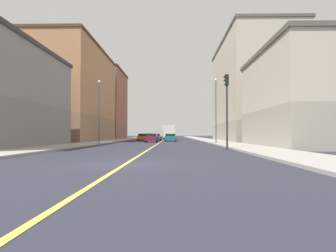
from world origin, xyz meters
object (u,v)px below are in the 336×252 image
building_right_distant (101,105)px  street_lamp_left_near (216,104)px  car_maroon (151,138)px  car_blue (156,137)px  traffic_light_left_near (227,101)px  car_teal (170,138)px  car_red (149,137)px  building_left_mid (252,91)px  car_orange (143,137)px  box_truck (169,132)px  building_right_midblock (72,95)px  building_left_near (313,98)px  street_lamp_right_near (99,105)px

building_right_distant → street_lamp_left_near: bearing=-57.7°
car_maroon → car_blue: size_ratio=0.90×
street_lamp_left_near → car_maroon: size_ratio=2.07×
traffic_light_left_near → car_teal: 28.62m
street_lamp_left_near → car_teal: 16.03m
traffic_light_left_near → car_maroon: (-7.73, 22.50, -3.28)m
street_lamp_left_near → car_red: (-10.91, 31.01, -4.33)m
building_left_mid → car_orange: (-19.84, 6.17, -8.15)m
car_red → car_orange: size_ratio=0.98×
car_maroon → car_blue: car_maroon is taller
street_lamp_left_near → car_red: 33.16m
car_red → box_truck: box_truck is taller
car_red → car_teal: size_ratio=1.06×
building_right_midblock → car_orange: 15.58m
building_right_midblock → car_teal: building_right_midblock is taller
building_left_mid → car_blue: building_left_mid is taller
car_maroon → car_teal: 6.22m
car_maroon → box_truck: size_ratio=0.50×
car_blue → car_teal: (2.82, -5.31, 0.01)m
traffic_light_left_near → car_maroon: traffic_light_left_near is taller
building_left_near → street_lamp_left_near: 11.80m
building_left_near → building_right_midblock: 39.29m
building_left_near → car_red: building_left_near is taller
building_right_midblock → street_lamp_left_near: (23.16, -14.85, -3.12)m
street_lamp_right_near → car_blue: bearing=73.1°
street_lamp_left_near → street_lamp_right_near: bearing=-179.1°
car_red → car_teal: bearing=-73.2°
building_right_midblock → street_lamp_right_near: size_ratio=3.19×
car_maroon → car_orange: (-2.64, 13.04, -0.01)m
building_left_mid → car_blue: (-17.14, 3.95, -8.15)m
traffic_light_left_near → building_right_distant: bearing=113.7°
building_left_mid → street_lamp_right_near: (-23.16, -15.87, -3.93)m
building_left_near → building_right_distant: building_right_distant is taller
street_lamp_right_near → car_orange: 22.68m
car_orange → building_left_near: bearing=-56.5°
street_lamp_right_near → car_red: 31.76m
car_maroon → car_teal: (2.89, 5.51, -0.01)m
building_left_near → street_lamp_right_near: building_left_near is taller
car_maroon → car_red: bearing=95.5°
building_right_midblock → car_red: size_ratio=5.82×
building_left_mid → car_red: (-19.37, 15.38, -8.13)m
car_orange → traffic_light_left_near: bearing=-73.7°
street_lamp_right_near → car_teal: (8.83, 14.51, -4.22)m
car_maroon → car_orange: car_orange is taller
building_left_near → building_right_distant: size_ratio=0.97×
street_lamp_left_near → street_lamp_right_near: street_lamp_left_near is taller
street_lamp_left_near → car_maroon: bearing=135.0°
building_left_near → street_lamp_left_near: building_left_near is taller
building_right_distant → car_maroon: size_ratio=4.28×
building_left_near → building_left_mid: bearing=90.0°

